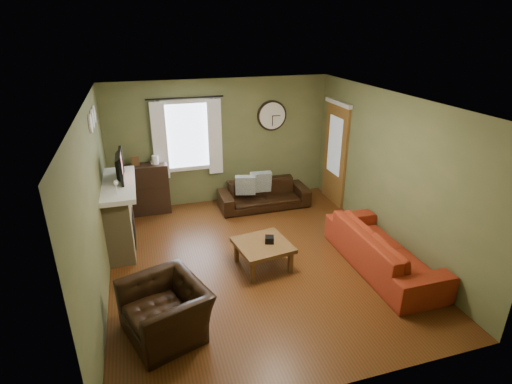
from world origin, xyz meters
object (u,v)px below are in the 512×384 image
object	(u,v)px
armchair	(166,310)
coffee_table	(263,255)
sofa_red	(383,249)
sofa_brown	(264,194)
bookshelf	(147,189)

from	to	relation	value
armchair	coffee_table	xyz separation A→B (m)	(1.59, 1.04, -0.12)
sofa_red	sofa_brown	bearing A→B (deg)	21.82
armchair	coffee_table	size ratio (longest dim) A/B	1.29
bookshelf	sofa_brown	bearing A→B (deg)	-9.96
bookshelf	sofa_red	xyz separation A→B (m)	(3.43, -3.13, -0.18)
sofa_brown	sofa_red	world-z (taller)	sofa_red
sofa_brown	sofa_red	size ratio (longest dim) A/B	0.83
sofa_brown	coffee_table	size ratio (longest dim) A/B	2.34
armchair	coffee_table	distance (m)	1.91
sofa_red	armchair	world-z (taller)	armchair
sofa_brown	sofa_red	bearing A→B (deg)	-68.18
sofa_red	armchair	size ratio (longest dim) A/B	2.20
sofa_brown	coffee_table	xyz separation A→B (m)	(-0.71, -2.18, -0.06)
armchair	coffee_table	bearing A→B (deg)	103.93
sofa_brown	sofa_red	xyz separation A→B (m)	(1.09, -2.72, 0.06)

